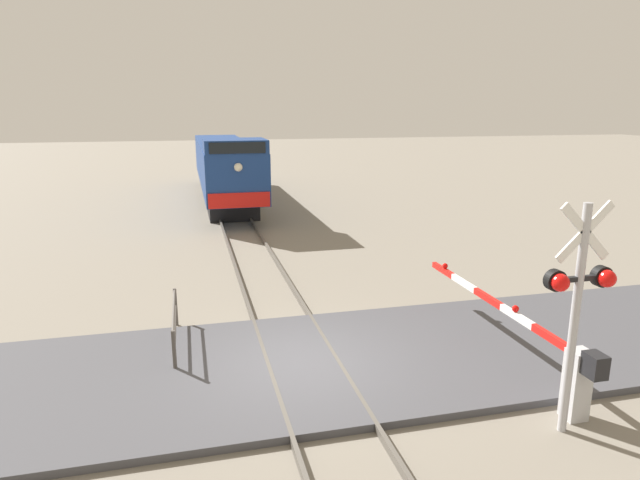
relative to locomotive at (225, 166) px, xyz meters
name	(u,v)px	position (x,y,z in m)	size (l,w,h in m)	color
ground_plane	(303,368)	(0.00, -21.03, -2.01)	(160.00, 160.00, 0.00)	gray
rail_track_left	(269,369)	(-0.72, -21.03, -1.94)	(0.08, 80.00, 0.15)	#59544C
rail_track_right	(337,361)	(0.72, -21.03, -1.94)	(0.08, 80.00, 0.15)	#59544C
road_surface	(303,365)	(0.00, -21.03, -1.94)	(36.00, 5.01, 0.15)	#47474C
locomotive	(225,166)	(0.00, 0.00, 0.00)	(2.75, 16.97, 3.88)	black
crossing_signal	(578,295)	(3.73, -24.25, 0.39)	(1.18, 0.33, 3.88)	#ADADB2
crossing_gate	(548,352)	(4.17, -23.15, -1.15)	(0.36, 6.19, 1.38)	silver
guard_railing	(175,321)	(-2.56, -19.36, -1.39)	(0.08, 2.71, 0.95)	#4C4742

